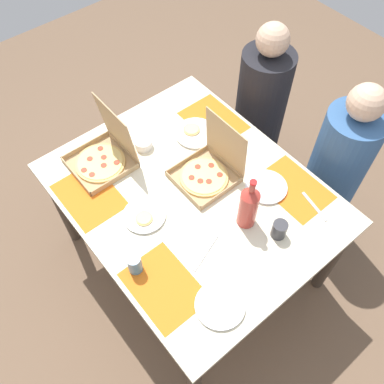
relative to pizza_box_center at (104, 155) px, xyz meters
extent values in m
plane|color=brown|center=(0.45, 0.23, -0.82)|extent=(6.00, 6.00, 0.00)
cylinder|color=#3F3328|center=(-0.19, -0.28, -0.45)|extent=(0.07, 0.07, 0.74)
cylinder|color=#3F3328|center=(1.09, -0.28, -0.45)|extent=(0.07, 0.07, 0.74)
cylinder|color=#3F3328|center=(-0.19, 0.74, -0.45)|extent=(0.07, 0.07, 0.74)
cylinder|color=#3F3328|center=(1.09, 0.74, -0.45)|extent=(0.07, 0.07, 0.74)
cube|color=beige|center=(0.45, 0.23, -0.07)|extent=(1.39, 1.14, 0.03)
cube|color=orange|center=(0.14, -0.19, -0.05)|extent=(0.36, 0.26, 0.00)
cube|color=orange|center=(0.76, -0.19, -0.05)|extent=(0.36, 0.26, 0.00)
cube|color=orange|center=(0.14, 0.65, -0.05)|extent=(0.36, 0.26, 0.00)
cube|color=orange|center=(0.76, 0.65, -0.05)|extent=(0.36, 0.26, 0.00)
cube|color=tan|center=(0.00, -0.03, -0.05)|extent=(0.30, 0.30, 0.01)
cube|color=tan|center=(-0.15, -0.03, -0.03)|extent=(0.01, 0.30, 0.03)
cube|color=tan|center=(0.15, -0.03, -0.03)|extent=(0.01, 0.30, 0.03)
cube|color=tan|center=(0.00, -0.18, -0.03)|extent=(0.30, 0.01, 0.03)
cube|color=tan|center=(0.00, 0.12, -0.03)|extent=(0.30, 0.01, 0.03)
cylinder|color=#E0B76B|center=(0.00, -0.03, -0.04)|extent=(0.27, 0.27, 0.01)
cylinder|color=#EFD67F|center=(0.00, -0.03, -0.03)|extent=(0.24, 0.24, 0.00)
cylinder|color=red|center=(0.03, -0.03, -0.03)|extent=(0.03, 0.03, 0.00)
cylinder|color=red|center=(0.06, 0.03, -0.03)|extent=(0.03, 0.03, 0.00)
cylinder|color=red|center=(-0.01, 0.00, -0.03)|extent=(0.03, 0.03, 0.00)
cylinder|color=red|center=(-0.08, 0.02, -0.03)|extent=(0.03, 0.03, 0.00)
cylinder|color=red|center=(-0.05, -0.06, -0.03)|extent=(0.03, 0.03, 0.00)
cylinder|color=red|center=(0.00, -0.13, -0.03)|extent=(0.03, 0.03, 0.00)
cylinder|color=red|center=(0.05, -0.11, -0.03)|extent=(0.03, 0.03, 0.00)
cube|color=tan|center=(0.00, 0.10, 0.14)|extent=(0.30, 0.04, 0.30)
cube|color=tan|center=(0.42, 0.34, -0.05)|extent=(0.29, 0.29, 0.01)
cube|color=tan|center=(0.28, 0.34, -0.03)|extent=(0.01, 0.29, 0.03)
cube|color=tan|center=(0.56, 0.34, -0.03)|extent=(0.01, 0.29, 0.03)
cube|color=tan|center=(0.42, 0.19, -0.03)|extent=(0.29, 0.01, 0.03)
cube|color=tan|center=(0.42, 0.48, -0.03)|extent=(0.29, 0.01, 0.03)
cylinder|color=#E0B76B|center=(0.42, 0.34, -0.04)|extent=(0.25, 0.25, 0.01)
cylinder|color=#EFD67F|center=(0.42, 0.34, -0.03)|extent=(0.23, 0.23, 0.00)
cylinder|color=red|center=(0.47, 0.33, -0.03)|extent=(0.03, 0.03, 0.00)
cylinder|color=red|center=(0.47, 0.40, -0.03)|extent=(0.03, 0.03, 0.00)
cylinder|color=red|center=(0.39, 0.41, -0.03)|extent=(0.03, 0.03, 0.00)
cylinder|color=red|center=(0.36, 0.35, -0.03)|extent=(0.03, 0.03, 0.00)
cylinder|color=red|center=(0.39, 0.28, -0.03)|extent=(0.03, 0.03, 0.00)
cylinder|color=red|center=(0.44, 0.30, -0.03)|extent=(0.03, 0.03, 0.00)
cube|color=tan|center=(0.42, 0.47, 0.13)|extent=(0.29, 0.02, 0.29)
cylinder|color=white|center=(0.16, 0.50, -0.05)|extent=(0.22, 0.22, 0.01)
cylinder|color=white|center=(0.16, 0.50, -0.04)|extent=(0.23, 0.23, 0.01)
cylinder|color=#E0B76B|center=(0.13, 0.49, -0.03)|extent=(0.09, 0.09, 0.01)
cylinder|color=#EFD67F|center=(0.13, 0.49, -0.03)|extent=(0.08, 0.08, 0.00)
cylinder|color=white|center=(0.41, -0.04, -0.05)|extent=(0.20, 0.20, 0.01)
cylinder|color=white|center=(0.41, -0.04, -0.04)|extent=(0.21, 0.21, 0.01)
cylinder|color=#E0B76B|center=(0.43, -0.05, -0.03)|extent=(0.08, 0.08, 0.01)
cylinder|color=#EFD67F|center=(0.43, -0.05, -0.03)|extent=(0.07, 0.07, 0.00)
cylinder|color=white|center=(0.98, -0.05, -0.05)|extent=(0.21, 0.21, 0.01)
cylinder|color=white|center=(0.98, -0.05, -0.04)|extent=(0.22, 0.22, 0.01)
cylinder|color=white|center=(0.67, 0.54, -0.05)|extent=(0.21, 0.21, 0.01)
cylinder|color=white|center=(0.67, 0.54, -0.04)|extent=(0.22, 0.22, 0.01)
cylinder|color=#B2382D|center=(0.75, 0.32, 0.06)|extent=(0.09, 0.09, 0.22)
cone|color=#B2382D|center=(0.75, 0.32, 0.19)|extent=(0.09, 0.09, 0.04)
cylinder|color=#B2382D|center=(0.75, 0.32, 0.23)|extent=(0.03, 0.03, 0.06)
cylinder|color=red|center=(0.75, 0.32, 0.27)|extent=(0.03, 0.03, 0.01)
cylinder|color=teal|center=(0.62, -0.23, 0.00)|extent=(0.06, 0.06, 0.11)
cylinder|color=#333338|center=(0.90, 0.39, -0.01)|extent=(0.07, 0.07, 0.09)
cylinder|color=white|center=(0.05, 0.22, -0.03)|extent=(0.10, 0.10, 0.05)
cube|color=#B7B7BC|center=(0.90, 0.65, -0.05)|extent=(0.19, 0.05, 0.00)
cube|color=#B7B7BC|center=(0.75, 0.06, -0.05)|extent=(0.09, 0.20, 0.00)
cylinder|color=black|center=(0.14, 1.06, -0.31)|extent=(0.32, 0.32, 1.03)
sphere|color=#D1A889|center=(0.14, 1.06, 0.30)|extent=(0.19, 0.19, 0.19)
cylinder|color=#33598C|center=(0.76, 1.06, -0.31)|extent=(0.32, 0.32, 1.02)
sphere|color=#D1A889|center=(0.76, 1.06, 0.30)|extent=(0.19, 0.19, 0.19)
camera|label=1|loc=(1.38, -0.53, 1.68)|focal=38.85mm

